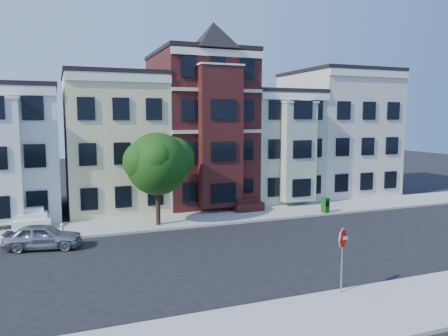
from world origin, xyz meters
name	(u,v)px	position (x,y,z in m)	size (l,w,h in m)	color
ground	(283,249)	(0.00, 0.00, 0.00)	(120.00, 120.00, 0.00)	black
far_sidewalk	(228,216)	(0.00, 8.00, 0.07)	(60.00, 4.00, 0.15)	#9E9B93
near_sidewalk	(389,308)	(0.00, -8.00, 0.07)	(60.00, 4.00, 0.15)	#9E9B93
house_yellow	(114,144)	(-7.00, 14.50, 5.00)	(7.00, 9.00, 10.00)	beige
house_brown	(200,130)	(0.00, 14.50, 6.00)	(7.00, 9.00, 12.00)	#3B1412
house_green	(269,146)	(6.50, 14.50, 4.50)	(6.00, 9.00, 9.00)	#A3B096
house_cream	(336,134)	(13.50, 14.50, 5.50)	(8.00, 9.00, 11.00)	beige
street_tree	(157,168)	(-5.21, 7.14, 3.81)	(6.30, 6.30, 7.32)	#1B4A10
parked_car	(43,236)	(-12.03, 4.67, 0.68)	(1.61, 3.99, 1.36)	#9D9FA5
newspaper_box	(325,205)	(6.93, 6.34, 0.68)	(0.48, 0.42, 1.06)	#135610
fire_hydrant	(62,231)	(-11.04, 6.30, 0.46)	(0.22, 0.22, 0.62)	silver
stop_sign	(342,256)	(-0.90, -6.30, 1.61)	(0.80, 0.11, 2.92)	#C20700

